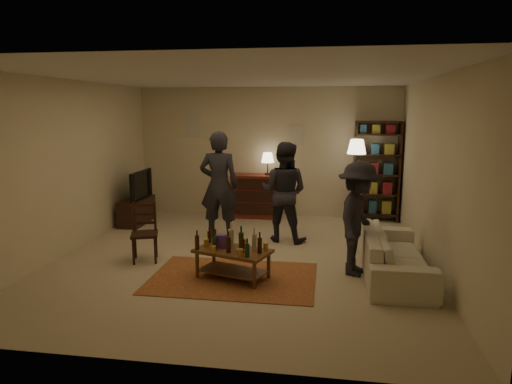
% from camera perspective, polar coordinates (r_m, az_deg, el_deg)
% --- Properties ---
extents(floor, '(6.00, 6.00, 0.00)m').
position_cam_1_polar(floor, '(7.05, -1.89, -8.23)').
color(floor, '#C6B793').
rests_on(floor, ground).
extents(room_shell, '(6.00, 6.00, 6.00)m').
position_cam_1_polar(room_shell, '(9.74, -2.43, 7.78)').
color(room_shell, beige).
rests_on(room_shell, ground).
extents(rug, '(2.20, 1.50, 0.01)m').
position_cam_1_polar(rug, '(6.25, -2.90, -10.67)').
color(rug, brown).
rests_on(rug, ground).
extents(coffee_table, '(1.10, 0.82, 0.74)m').
position_cam_1_polar(coffee_table, '(6.13, -3.00, -7.45)').
color(coffee_table, brown).
rests_on(coffee_table, ground).
extents(dining_chair, '(0.49, 0.49, 0.89)m').
position_cam_1_polar(dining_chair, '(7.03, -13.76, -4.65)').
color(dining_chair, black).
rests_on(dining_chair, ground).
extents(tv_stand, '(0.40, 1.00, 1.06)m').
position_cam_1_polar(tv_stand, '(9.33, -14.69, -1.51)').
color(tv_stand, black).
rests_on(tv_stand, ground).
extents(dresser, '(1.00, 0.50, 1.36)m').
position_cam_1_polar(dresser, '(9.56, -0.00, -0.34)').
color(dresser, maroon).
rests_on(dresser, ground).
extents(bookshelf, '(0.90, 0.34, 2.02)m').
position_cam_1_polar(bookshelf, '(9.47, 14.81, 2.64)').
color(bookshelf, black).
rests_on(bookshelf, ground).
extents(floor_lamp, '(0.36, 0.36, 1.67)m').
position_cam_1_polar(floor_lamp, '(9.04, 12.46, 4.83)').
color(floor_lamp, black).
rests_on(floor_lamp, ground).
extents(sofa, '(0.81, 2.08, 0.61)m').
position_cam_1_polar(sofa, '(6.53, 16.89, -7.41)').
color(sofa, beige).
rests_on(sofa, ground).
extents(person_left, '(0.69, 0.46, 1.88)m').
position_cam_1_polar(person_left, '(7.91, -4.63, 0.81)').
color(person_left, '#23232A').
rests_on(person_left, ground).
extents(person_right, '(0.95, 0.82, 1.70)m').
position_cam_1_polar(person_right, '(7.78, 3.50, 0.01)').
color(person_right, '#27272E').
rests_on(person_right, ground).
extents(person_by_sofa, '(0.84, 1.13, 1.56)m').
position_cam_1_polar(person_by_sofa, '(6.33, 12.65, -3.27)').
color(person_by_sofa, '#232229').
rests_on(person_by_sofa, ground).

